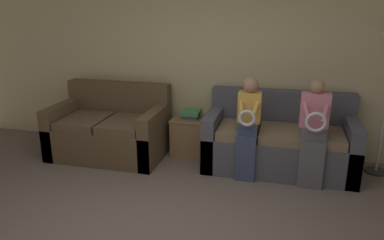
{
  "coord_description": "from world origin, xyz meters",
  "views": [
    {
      "loc": [
        1.0,
        -2.46,
        2.07
      ],
      "look_at": [
        -0.01,
        1.58,
        0.75
      ],
      "focal_mm": 35.0,
      "sensor_mm": 36.0,
      "label": 1
    }
  ],
  "objects_px": {
    "couch_main": "(279,142)",
    "child_left_seated": "(248,123)",
    "couch_side": "(111,131)",
    "child_right_seated": "(314,129)",
    "side_shelf": "(190,135)",
    "book_stack": "(191,114)"
  },
  "relations": [
    {
      "from": "couch_main",
      "to": "side_shelf",
      "type": "distance_m",
      "value": 1.25
    },
    {
      "from": "couch_main",
      "to": "child_left_seated",
      "type": "relative_size",
      "value": 1.52
    },
    {
      "from": "couch_main",
      "to": "child_right_seated",
      "type": "bearing_deg",
      "value": -44.4
    },
    {
      "from": "child_left_seated",
      "to": "child_right_seated",
      "type": "relative_size",
      "value": 0.99
    },
    {
      "from": "couch_main",
      "to": "child_left_seated",
      "type": "xyz_separation_m",
      "value": [
        -0.37,
        -0.36,
        0.35
      ]
    },
    {
      "from": "couch_side",
      "to": "child_left_seated",
      "type": "height_order",
      "value": "child_left_seated"
    },
    {
      "from": "couch_side",
      "to": "side_shelf",
      "type": "xyz_separation_m",
      "value": [
        1.08,
        0.3,
        -0.07
      ]
    },
    {
      "from": "couch_main",
      "to": "couch_side",
      "type": "height_order",
      "value": "couch_side"
    },
    {
      "from": "child_left_seated",
      "to": "couch_main",
      "type": "bearing_deg",
      "value": 44.14
    },
    {
      "from": "couch_side",
      "to": "child_right_seated",
      "type": "relative_size",
      "value": 1.23
    },
    {
      "from": "couch_main",
      "to": "couch_side",
      "type": "xyz_separation_m",
      "value": [
        -2.31,
        -0.11,
        -0.0
      ]
    },
    {
      "from": "child_right_seated",
      "to": "side_shelf",
      "type": "bearing_deg",
      "value": 160.89
    },
    {
      "from": "child_right_seated",
      "to": "side_shelf",
      "type": "relative_size",
      "value": 2.4
    },
    {
      "from": "book_stack",
      "to": "child_left_seated",
      "type": "bearing_deg",
      "value": -33.46
    },
    {
      "from": "couch_side",
      "to": "child_right_seated",
      "type": "distance_m",
      "value": 2.72
    },
    {
      "from": "couch_side",
      "to": "child_right_seated",
      "type": "height_order",
      "value": "child_right_seated"
    },
    {
      "from": "couch_main",
      "to": "child_right_seated",
      "type": "distance_m",
      "value": 0.62
    },
    {
      "from": "couch_side",
      "to": "child_left_seated",
      "type": "relative_size",
      "value": 1.25
    },
    {
      "from": "couch_main",
      "to": "book_stack",
      "type": "distance_m",
      "value": 1.26
    },
    {
      "from": "child_right_seated",
      "to": "book_stack",
      "type": "distance_m",
      "value": 1.7
    },
    {
      "from": "couch_side",
      "to": "book_stack",
      "type": "height_order",
      "value": "couch_side"
    },
    {
      "from": "child_left_seated",
      "to": "side_shelf",
      "type": "distance_m",
      "value": 1.1
    }
  ]
}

